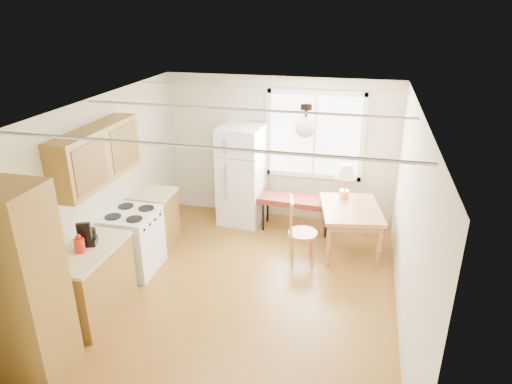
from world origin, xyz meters
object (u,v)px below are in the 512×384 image
(bench, at_px, (296,201))
(chair, at_px, (297,226))
(dining_table, at_px, (351,213))
(refrigerator, at_px, (242,175))

(bench, height_order, chair, chair)
(chair, bearing_deg, dining_table, 22.58)
(bench, relative_size, chair, 1.29)
(bench, height_order, dining_table, dining_table)
(refrigerator, bearing_deg, bench, -2.25)
(refrigerator, height_order, chair, refrigerator)
(dining_table, bearing_deg, bench, 141.23)
(dining_table, bearing_deg, refrigerator, 151.78)
(refrigerator, xyz_separation_m, chair, (1.15, -1.13, -0.29))
(refrigerator, relative_size, chair, 1.72)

